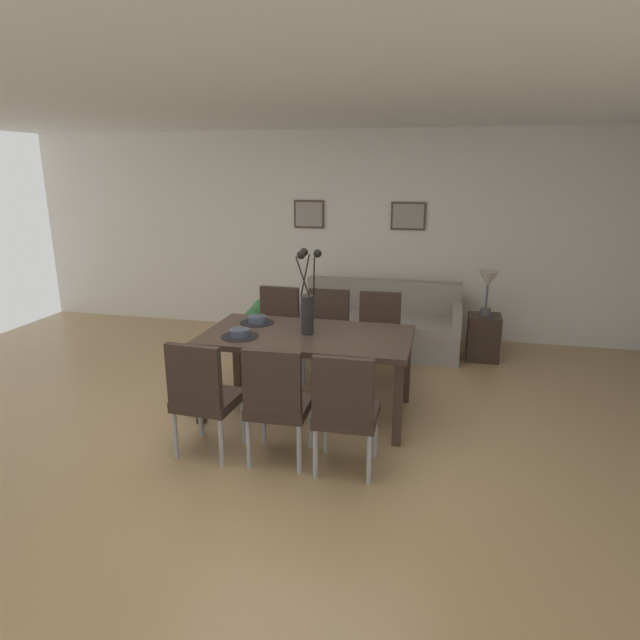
# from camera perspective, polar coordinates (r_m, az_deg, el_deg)

# --- Properties ---
(ground_plane) EXTENTS (9.00, 9.00, 0.00)m
(ground_plane) POSITION_cam_1_polar(r_m,az_deg,el_deg) (4.47, -4.61, -12.75)
(ground_plane) COLOR tan
(back_wall_panel) EXTENTS (9.00, 0.10, 2.60)m
(back_wall_panel) POSITION_cam_1_polar(r_m,az_deg,el_deg) (7.14, 3.23, 9.00)
(back_wall_panel) COLOR white
(back_wall_panel) RESTS_ON ground
(ceiling_panel) EXTENTS (9.00, 7.20, 0.08)m
(ceiling_panel) POSITION_cam_1_polar(r_m,az_deg,el_deg) (4.35, -3.68, 22.43)
(ceiling_panel) COLOR white
(dining_table) EXTENTS (1.80, 0.98, 0.74)m
(dining_table) POSITION_cam_1_polar(r_m,az_deg,el_deg) (4.73, -1.33, -2.30)
(dining_table) COLOR #3D2D23
(dining_table) RESTS_ON ground
(dining_chair_near_left) EXTENTS (0.47, 0.47, 0.92)m
(dining_chair_near_left) POSITION_cam_1_polar(r_m,az_deg,el_deg) (4.16, -12.23, -7.52)
(dining_chair_near_left) COLOR #33261E
(dining_chair_near_left) RESTS_ON ground
(dining_chair_near_right) EXTENTS (0.44, 0.44, 0.92)m
(dining_chair_near_right) POSITION_cam_1_polar(r_m,az_deg,el_deg) (5.73, -4.58, -0.75)
(dining_chair_near_right) COLOR #33261E
(dining_chair_near_right) RESTS_ON ground
(dining_chair_far_left) EXTENTS (0.46, 0.46, 0.92)m
(dining_chair_far_left) POSITION_cam_1_polar(r_m,az_deg,el_deg) (3.98, -4.58, -8.29)
(dining_chair_far_left) COLOR #33261E
(dining_chair_far_left) RESTS_ON ground
(dining_chair_far_right) EXTENTS (0.46, 0.46, 0.92)m
(dining_chair_far_right) POSITION_cam_1_polar(r_m,az_deg,el_deg) (5.60, 0.74, -1.10)
(dining_chair_far_right) COLOR #33261E
(dining_chair_far_right) RESTS_ON ground
(dining_chair_mid_left) EXTENTS (0.45, 0.45, 0.92)m
(dining_chair_mid_left) POSITION_cam_1_polar(r_m,az_deg,el_deg) (3.84, 2.66, -9.19)
(dining_chair_mid_left) COLOR #33261E
(dining_chair_mid_left) RESTS_ON ground
(dining_chair_mid_right) EXTENTS (0.46, 0.46, 0.92)m
(dining_chair_mid_right) POSITION_cam_1_polar(r_m,az_deg,el_deg) (5.51, 6.19, -1.47)
(dining_chair_mid_right) COLOR #33261E
(dining_chair_mid_right) RESTS_ON ground
(centerpiece_vase) EXTENTS (0.21, 0.23, 0.73)m
(centerpiece_vase) POSITION_cam_1_polar(r_m,az_deg,el_deg) (4.64, -1.35, 1.91)
(centerpiece_vase) COLOR #232326
(centerpiece_vase) RESTS_ON dining_table
(placemat_near_left) EXTENTS (0.32, 0.32, 0.01)m
(placemat_near_left) POSITION_cam_1_polar(r_m,az_deg,el_deg) (4.67, -8.45, -1.71)
(placemat_near_left) COLOR black
(placemat_near_left) RESTS_ON dining_table
(bowl_near_left) EXTENTS (0.17, 0.17, 0.07)m
(bowl_near_left) POSITION_cam_1_polar(r_m,az_deg,el_deg) (4.66, -8.46, -1.28)
(bowl_near_left) COLOR #475166
(bowl_near_left) RESTS_ON dining_table
(placemat_near_right) EXTENTS (0.32, 0.32, 0.01)m
(placemat_near_right) POSITION_cam_1_polar(r_m,az_deg,el_deg) (5.07, -6.63, -0.28)
(placemat_near_right) COLOR black
(placemat_near_right) RESTS_ON dining_table
(bowl_near_right) EXTENTS (0.17, 0.17, 0.07)m
(bowl_near_right) POSITION_cam_1_polar(r_m,az_deg,el_deg) (5.06, -6.64, 0.13)
(bowl_near_right) COLOR #475166
(bowl_near_right) RESTS_ON dining_table
(sofa) EXTENTS (1.89, 0.84, 0.80)m
(sofa) POSITION_cam_1_polar(r_m,az_deg,el_deg) (6.58, 6.25, -0.73)
(sofa) COLOR gray
(sofa) RESTS_ON ground
(side_table) EXTENTS (0.36, 0.36, 0.52)m
(side_table) POSITION_cam_1_polar(r_m,az_deg,el_deg) (6.49, 16.81, -1.74)
(side_table) COLOR #33261E
(side_table) RESTS_ON ground
(table_lamp) EXTENTS (0.22, 0.22, 0.51)m
(table_lamp) POSITION_cam_1_polar(r_m,az_deg,el_deg) (6.33, 17.25, 3.73)
(table_lamp) COLOR #4C4C51
(table_lamp) RESTS_ON side_table
(framed_picture_left) EXTENTS (0.40, 0.03, 0.36)m
(framed_picture_left) POSITION_cam_1_polar(r_m,az_deg,el_deg) (7.17, -1.16, 11.08)
(framed_picture_left) COLOR #473828
(framed_picture_center) EXTENTS (0.43, 0.03, 0.35)m
(framed_picture_center) POSITION_cam_1_polar(r_m,az_deg,el_deg) (6.96, 9.28, 10.75)
(framed_picture_center) COLOR #473828
(potted_plant) EXTENTS (0.36, 0.36, 0.67)m
(potted_plant) POSITION_cam_1_polar(r_m,az_deg,el_deg) (6.39, -6.43, -0.37)
(potted_plant) COLOR brown
(potted_plant) RESTS_ON ground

